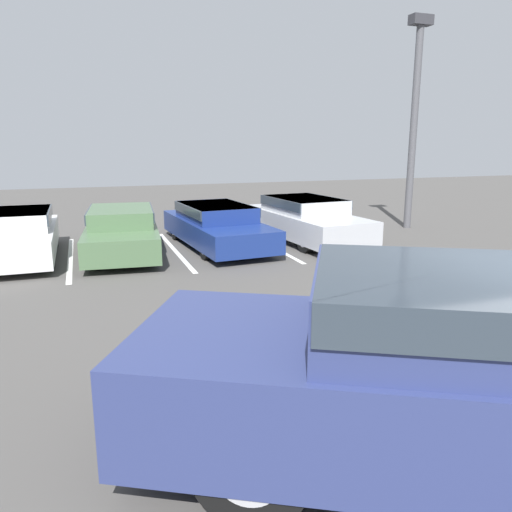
% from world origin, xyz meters
% --- Properties ---
extents(stall_stripe_b, '(0.12, 5.02, 0.01)m').
position_xyz_m(stall_stripe_b, '(-4.51, 9.95, 0.00)').
color(stall_stripe_b, white).
rests_on(stall_stripe_b, ground_plane).
extents(stall_stripe_c, '(0.12, 5.02, 0.01)m').
position_xyz_m(stall_stripe_c, '(-1.91, 9.95, 0.00)').
color(stall_stripe_c, white).
rests_on(stall_stripe_c, ground_plane).
extents(stall_stripe_d, '(0.12, 5.02, 0.01)m').
position_xyz_m(stall_stripe_d, '(0.70, 9.95, 0.00)').
color(stall_stripe_d, white).
rests_on(stall_stripe_d, ground_plane).
extents(stall_stripe_e, '(0.12, 5.02, 0.01)m').
position_xyz_m(stall_stripe_e, '(3.30, 9.95, 0.00)').
color(stall_stripe_e, white).
rests_on(stall_stripe_e, ground_plane).
extents(pickup_truck, '(6.07, 4.59, 1.79)m').
position_xyz_m(pickup_truck, '(-1.14, 0.14, 0.90)').
color(pickup_truck, navy).
rests_on(pickup_truck, ground_plane).
extents(parked_sedan_a, '(1.83, 4.36, 1.19)m').
position_xyz_m(parked_sedan_a, '(-5.71, 10.20, 0.63)').
color(parked_sedan_a, silver).
rests_on(parked_sedan_a, ground_plane).
extents(parked_sedan_b, '(2.13, 4.61, 1.16)m').
position_xyz_m(parked_sedan_b, '(-3.23, 10.04, 0.62)').
color(parked_sedan_b, '#4C6B47').
rests_on(parked_sedan_b, ground_plane).
extents(parked_sedan_c, '(2.15, 4.90, 1.14)m').
position_xyz_m(parked_sedan_c, '(-0.71, 10.14, 0.61)').
color(parked_sedan_c, navy).
rests_on(parked_sedan_c, ground_plane).
extents(parked_sedan_d, '(2.22, 4.86, 1.24)m').
position_xyz_m(parked_sedan_d, '(1.89, 10.04, 0.66)').
color(parked_sedan_d, '#B7BABF').
rests_on(parked_sedan_d, ground_plane).
extents(light_post, '(0.70, 0.36, 6.57)m').
position_xyz_m(light_post, '(6.05, 10.94, 3.75)').
color(light_post, '#515156').
rests_on(light_post, ground_plane).
extents(wheel_stop_curb, '(1.93, 0.20, 0.14)m').
position_xyz_m(wheel_stop_curb, '(1.01, 12.90, 0.07)').
color(wheel_stop_curb, '#B7B2A8').
rests_on(wheel_stop_curb, ground_plane).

